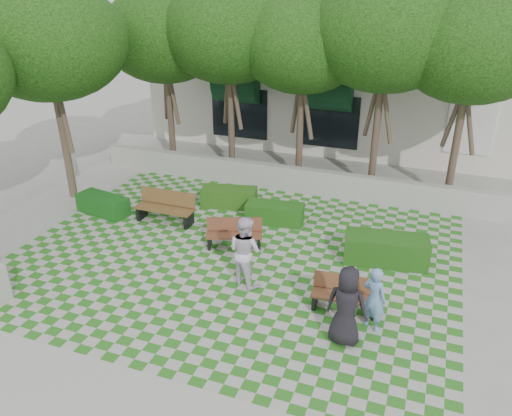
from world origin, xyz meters
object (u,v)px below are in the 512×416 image
at_px(bench_east, 346,295).
at_px(person_white, 245,251).
at_px(hedge_west, 103,205).
at_px(person_dark, 347,306).
at_px(person_blue, 374,299).
at_px(hedge_east, 386,249).
at_px(hedge_midleft, 229,197).
at_px(bench_mid, 234,234).
at_px(bench_west, 166,208).
at_px(hedge_midright, 275,213).

height_order(bench_east, person_white, person_white).
height_order(hedge_west, person_dark, person_dark).
distance_m(person_blue, person_white, 3.37).
bearing_deg(hedge_east, bench_east, -103.61).
xyz_separation_m(hedge_midleft, hedge_west, (-3.66, -1.98, -0.01)).
relative_size(bench_mid, person_white, 0.90).
height_order(hedge_midleft, person_white, person_white).
distance_m(hedge_west, person_white, 6.32).
bearing_deg(bench_west, hedge_east, -1.28).
distance_m(bench_west, hedge_east, 6.87).
height_order(bench_west, person_white, person_white).
height_order(hedge_midleft, person_blue, person_blue).
xyz_separation_m(bench_east, hedge_midright, (-2.99, 3.77, -0.08)).
bearing_deg(person_blue, hedge_east, -64.05).
distance_m(bench_mid, hedge_west, 4.94).
relative_size(bench_west, person_blue, 1.24).
bearing_deg(hedge_west, hedge_midright, 13.59).
bearing_deg(bench_mid, hedge_midright, 52.45).
distance_m(bench_west, hedge_midright, 3.46).
bearing_deg(person_white, bench_mid, -36.55).
relative_size(hedge_east, person_blue, 1.44).
height_order(person_dark, person_white, person_white).
bearing_deg(hedge_midright, bench_mid, -107.80).
bearing_deg(person_dark, person_blue, -120.68).
height_order(bench_mid, person_dark, person_dark).
distance_m(bench_west, person_blue, 7.61).
bearing_deg(person_dark, hedge_east, -90.97).
relative_size(hedge_midright, hedge_west, 1.01).
distance_m(bench_mid, hedge_midright, 1.97).
height_order(hedge_midright, person_dark, person_dark).
bearing_deg(hedge_east, bench_west, 179.01).
bearing_deg(hedge_east, person_blue, -88.52).
height_order(hedge_east, person_dark, person_dark).
bearing_deg(person_dark, bench_west, -24.78).
bearing_deg(hedge_west, bench_east, -15.98).
bearing_deg(bench_mid, bench_west, 144.58).
distance_m(hedge_midleft, person_dark, 7.51).
xyz_separation_m(hedge_midleft, person_blue, (5.52, -4.87, 0.45)).
xyz_separation_m(bench_east, bench_mid, (-3.59, 1.89, 0.01)).
xyz_separation_m(hedge_west, person_white, (5.89, -2.20, 0.62)).
bearing_deg(hedge_midright, hedge_east, -19.14).
distance_m(person_dark, person_white, 3.11).
xyz_separation_m(hedge_east, person_dark, (-0.41, -3.64, 0.52)).
distance_m(bench_east, bench_west, 6.79).
relative_size(bench_west, person_white, 1.02).
distance_m(bench_east, hedge_midright, 4.81).
bearing_deg(person_dark, hedge_west, -16.82).
bearing_deg(hedge_midright, bench_west, -160.92).
height_order(hedge_midleft, person_dark, person_dark).
relative_size(bench_west, person_dark, 1.05).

